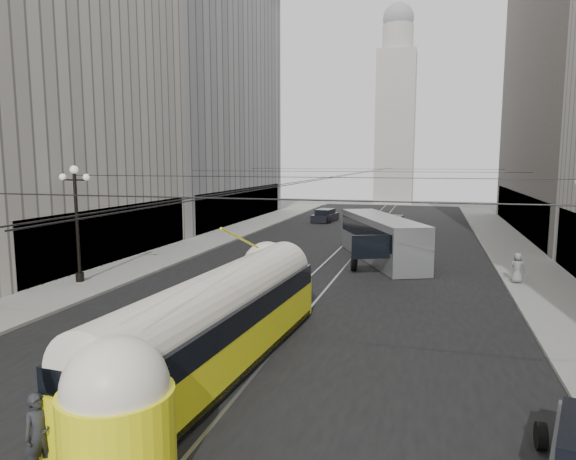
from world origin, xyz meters
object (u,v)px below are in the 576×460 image
Objects in this scene: pedestrian_crossing_a at (40,434)px; pedestrian_sidewalk_right at (517,268)px; city_bus at (381,237)px; streetcar at (220,321)px.

pedestrian_crossing_a reaches higher than pedestrian_sidewalk_right.
streetcar is at bearing -99.13° from city_bus.
streetcar is 9.01× the size of pedestrian_sidewalk_right.
pedestrian_crossing_a is at bearing -102.93° from streetcar.
city_bus is 26.98m from pedestrian_crossing_a.
city_bus reaches higher than pedestrian_sidewalk_right.
pedestrian_sidewalk_right is at bearing 53.19° from streetcar.
pedestrian_sidewalk_right is at bearing -33.88° from city_bus.
pedestrian_sidewalk_right is (12.60, 21.25, 0.07)m from pedestrian_crossing_a.
pedestrian_crossing_a is (-1.46, -6.37, -0.69)m from streetcar.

